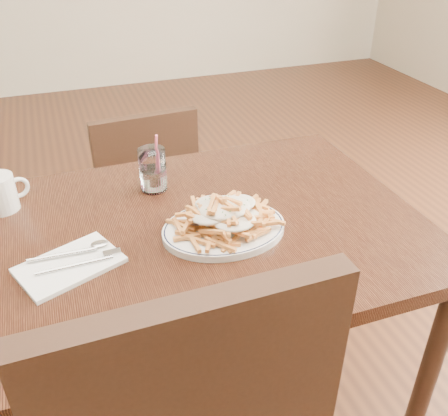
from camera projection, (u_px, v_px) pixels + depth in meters
name	position (u px, v px, depth m)	size (l,w,h in m)	color
table	(183.00, 254.00, 1.27)	(1.20, 0.80, 0.75)	black
chair_far	(145.00, 193.00, 1.95)	(0.40, 0.40, 0.82)	black
fries_plate	(224.00, 229.00, 1.21)	(0.31, 0.27, 0.02)	white
loaded_fries	(224.00, 212.00, 1.18)	(0.29, 0.26, 0.07)	#CB843E
napkin	(70.00, 265.00, 1.10)	(0.21, 0.14, 0.01)	white
cutlery	(68.00, 260.00, 1.10)	(0.21, 0.08, 0.01)	silver
water_glass	(153.00, 172.00, 1.37)	(0.07, 0.07, 0.16)	white
coffee_mug	(0.00, 193.00, 1.28)	(0.12, 0.09, 0.10)	white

